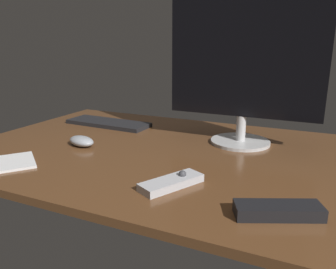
% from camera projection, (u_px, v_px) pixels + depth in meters
% --- Properties ---
extents(desk, '(1.40, 0.84, 0.02)m').
position_uv_depth(desk, '(187.00, 156.00, 1.01)').
color(desk, brown).
rests_on(desk, ground).
extents(monitor, '(0.48, 0.19, 0.46)m').
position_uv_depth(monitor, '(245.00, 65.00, 1.03)').
color(monitor, beige).
rests_on(monitor, desk).
extents(keyboard, '(0.35, 0.13, 0.02)m').
position_uv_depth(keyboard, '(108.00, 123.00, 1.34)').
color(keyboard, black).
rests_on(keyboard, desk).
extents(computer_mouse, '(0.11, 0.08, 0.03)m').
position_uv_depth(computer_mouse, '(82.00, 141.00, 1.07)').
color(computer_mouse, '#999EA5').
rests_on(computer_mouse, desk).
extents(media_remote, '(0.12, 0.16, 0.03)m').
position_uv_depth(media_remote, '(172.00, 182.00, 0.77)').
color(media_remote, '#B7B7BC').
rests_on(media_remote, desk).
extents(tv_remote, '(0.17, 0.12, 0.02)m').
position_uv_depth(tv_remote, '(278.00, 210.00, 0.64)').
color(tv_remote, black).
rests_on(tv_remote, desk).
extents(notepad, '(0.17, 0.16, 0.01)m').
position_uv_depth(notepad, '(16.00, 162.00, 0.92)').
color(notepad, silver).
rests_on(notepad, desk).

